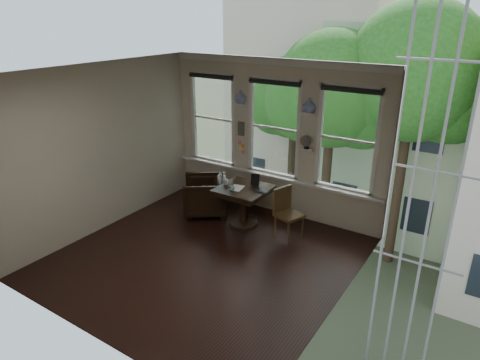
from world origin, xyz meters
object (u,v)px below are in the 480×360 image
Objects in this scene: laptop at (259,192)px; armchair_left at (205,196)px; table at (244,206)px; mug at (226,182)px; side_chair_right at (289,215)px.

armchair_left is at bearing -171.06° from laptop.
armchair_left is at bearing -179.34° from table.
laptop reaches higher than table.
laptop is 2.65× the size of mug.
side_chair_right is 8.30× the size of mug.
mug is at bearing -172.10° from table.
armchair_left is at bearing 107.86° from side_chair_right.
side_chair_right reaches higher than armchair_left.
table is at bearing -173.91° from laptop.
laptop is (-0.61, -0.01, 0.30)m from side_chair_right.
side_chair_right is (0.96, -0.01, 0.09)m from table.
armchair_left is 0.68m from mug.
table is 0.90m from armchair_left.
laptop is 0.72m from mug.
side_chair_right reaches higher than laptop.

